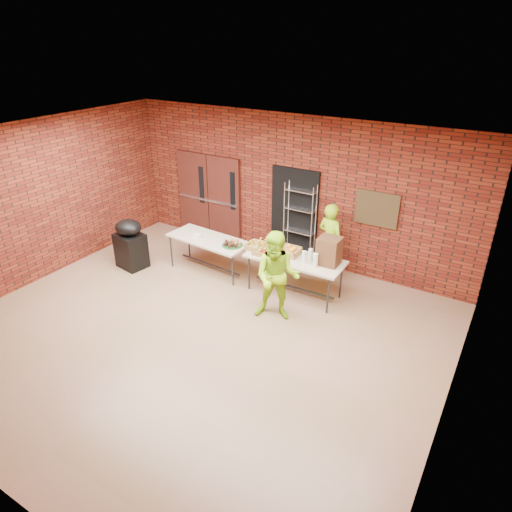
{
  "coord_description": "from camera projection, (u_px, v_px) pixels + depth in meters",
  "views": [
    {
      "loc": [
        4.22,
        -4.95,
        4.72
      ],
      "look_at": [
        0.37,
        1.4,
        1.0
      ],
      "focal_mm": 32.0,
      "sensor_mm": 36.0,
      "label": 1
    }
  ],
  "objects": [
    {
      "name": "muffin_tray",
      "position": [
        232.0,
        243.0,
        9.29
      ],
      "size": [
        0.43,
        0.43,
        0.11
      ],
      "color": "#15511E",
      "rests_on": "table_left"
    },
    {
      "name": "wire_rack",
      "position": [
        299.0,
        225.0,
        9.84
      ],
      "size": [
        0.68,
        0.24,
        1.84
      ],
      "primitive_type": null,
      "rotation": [
        0.0,
        0.0,
        -0.02
      ],
      "color": "silver",
      "rests_on": "room"
    },
    {
      "name": "room",
      "position": [
        190.0,
        251.0,
        7.14
      ],
      "size": [
        8.08,
        7.08,
        3.28
      ],
      "color": "#8E6F4C",
      "rests_on": "ground"
    },
    {
      "name": "cup_stack_mid",
      "position": [
        315.0,
        260.0,
        8.34
      ],
      "size": [
        0.09,
        0.09,
        0.27
      ],
      "primitive_type": "cylinder",
      "color": "silver",
      "rests_on": "table_right"
    },
    {
      "name": "cup_stack_back",
      "position": [
        310.0,
        255.0,
        8.58
      ],
      "size": [
        0.08,
        0.08,
        0.24
      ],
      "primitive_type": "cylinder",
      "color": "silver",
      "rests_on": "table_right"
    },
    {
      "name": "napkin_box",
      "position": [
        197.0,
        235.0,
        9.7
      ],
      "size": [
        0.17,
        0.11,
        0.06
      ],
      "primitive_type": "cube",
      "color": "silver",
      "rests_on": "table_left"
    },
    {
      "name": "coffee_dispenser",
      "position": [
        329.0,
        251.0,
        8.39
      ],
      "size": [
        0.4,
        0.36,
        0.53
      ],
      "primitive_type": "cube",
      "color": "#512D1C",
      "rests_on": "table_right"
    },
    {
      "name": "covered_grill",
      "position": [
        130.0,
        244.0,
        9.85
      ],
      "size": [
        0.68,
        0.59,
        1.1
      ],
      "rotation": [
        0.0,
        0.0,
        -0.16
      ],
      "color": "black",
      "rests_on": "room"
    },
    {
      "name": "volunteer_man",
      "position": [
        277.0,
        277.0,
        7.95
      ],
      "size": [
        0.97,
        0.85,
        1.67
      ],
      "primitive_type": "imported",
      "rotation": [
        0.0,
        0.0,
        0.32
      ],
      "color": "#95D517",
      "rests_on": "room"
    },
    {
      "name": "basket_oranges",
      "position": [
        287.0,
        250.0,
        8.86
      ],
      "size": [
        0.5,
        0.39,
        0.15
      ],
      "color": "#A68142",
      "rests_on": "table_right"
    },
    {
      "name": "cup_stack_front",
      "position": [
        304.0,
        257.0,
        8.5
      ],
      "size": [
        0.08,
        0.08,
        0.24
      ],
      "primitive_type": "cylinder",
      "color": "silver",
      "rests_on": "table_right"
    },
    {
      "name": "table_right",
      "position": [
        295.0,
        261.0,
        8.75
      ],
      "size": [
        1.92,
        0.83,
        0.78
      ],
      "rotation": [
        0.0,
        0.0,
        0.02
      ],
      "color": "tan",
      "rests_on": "room"
    },
    {
      "name": "basket_bananas",
      "position": [
        259.0,
        246.0,
        9.04
      ],
      "size": [
        0.46,
        0.36,
        0.14
      ],
      "color": "#A68142",
      "rests_on": "table_right"
    },
    {
      "name": "basket_apples",
      "position": [
        265.0,
        252.0,
        8.83
      ],
      "size": [
        0.41,
        0.32,
        0.13
      ],
      "color": "#A68142",
      "rests_on": "table_right"
    },
    {
      "name": "volunteer_woman",
      "position": [
        330.0,
        241.0,
        9.34
      ],
      "size": [
        0.68,
        0.55,
        1.62
      ],
      "primitive_type": "imported",
      "rotation": [
        0.0,
        0.0,
        2.83
      ],
      "color": "#95D517",
      "rests_on": "room"
    },
    {
      "name": "double_doors",
      "position": [
        209.0,
        197.0,
        11.03
      ],
      "size": [
        1.78,
        0.12,
        2.1
      ],
      "color": "#401A12",
      "rests_on": "room"
    },
    {
      "name": "table_left",
      "position": [
        209.0,
        241.0,
        9.64
      ],
      "size": [
        1.87,
        0.9,
        0.75
      ],
      "rotation": [
        0.0,
        0.0,
        -0.08
      ],
      "color": "tan",
      "rests_on": "room"
    },
    {
      "name": "bronze_plaque",
      "position": [
        377.0,
        209.0,
        8.92
      ],
      "size": [
        0.85,
        0.04,
        0.7
      ],
      "primitive_type": "cube",
      "color": "#3F2F19",
      "rests_on": "room"
    },
    {
      "name": "dark_doorway",
      "position": [
        294.0,
        215.0,
        9.98
      ],
      "size": [
        1.1,
        0.06,
        2.1
      ],
      "primitive_type": "cube",
      "color": "black",
      "rests_on": "room"
    }
  ]
}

